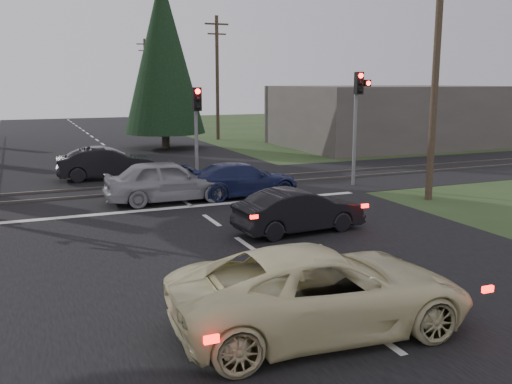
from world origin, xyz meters
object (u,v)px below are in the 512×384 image
traffic_signal_right (358,106)px  utility_pole_far (146,77)px  blue_sedan (243,180)px  utility_pole_near (436,70)px  traffic_signal_center (197,121)px  cream_coupe (322,290)px  silver_car (168,181)px  dark_car_far (107,163)px  utility_pole_mid (217,76)px  dark_hatchback (299,211)px

traffic_signal_right → utility_pole_far: size_ratio=0.52×
blue_sedan → utility_pole_near: bearing=-118.6°
traffic_signal_center → cream_coupe: bearing=-97.7°
silver_car → blue_sedan: bearing=-90.3°
utility_pole_near → blue_sedan: bearing=152.0°
blue_sedan → traffic_signal_right: bearing=-88.4°
cream_coupe → blue_sedan: (3.11, 11.70, -0.11)m
blue_sedan → dark_car_far: 7.29m
traffic_signal_right → silver_car: traffic_signal_right is taller
utility_pole_near → cream_coupe: bearing=-137.7°
silver_car → dark_car_far: bearing=13.8°
silver_car → utility_pole_near: bearing=-109.0°
utility_pole_mid → utility_pole_far: same height
utility_pole_mid → blue_sedan: (-6.16, -20.73, -4.09)m
utility_pole_far → dark_car_far: 41.30m
blue_sedan → traffic_signal_center: bearing=42.9°
traffic_signal_center → utility_pole_near: size_ratio=0.46×
utility_pole_far → dark_car_far: bearing=-104.6°
utility_pole_near → silver_car: 10.44m
traffic_signal_center → utility_pole_mid: size_ratio=0.46×
traffic_signal_right → traffic_signal_center: (-6.55, 1.20, -0.51)m
utility_pole_mid → silver_car: size_ratio=1.98×
cream_coupe → dark_car_far: cream_coupe is taller
utility_pole_far → silver_car: size_ratio=1.98×
dark_car_far → silver_car: bearing=-165.0°
blue_sedan → dark_car_far: (-4.21, 5.96, 0.07)m
traffic_signal_center → utility_pole_far: size_ratio=0.46×
traffic_signal_center → dark_hatchback: (0.92, -6.98, -2.17)m
utility_pole_near → dark_hatchback: utility_pole_near is taller
dark_hatchback → utility_pole_far: bearing=-11.8°
dark_hatchback → dark_car_far: 12.14m
dark_hatchback → blue_sedan: size_ratio=0.87×
utility_pole_near → silver_car: utility_pole_near is taller
silver_car → blue_sedan: 2.91m
blue_sedan → utility_pole_far: bearing=-8.3°
silver_car → dark_car_far: size_ratio=1.05×
utility_pole_far → utility_pole_mid: bearing=-90.0°
utility_pole_mid → blue_sedan: bearing=-106.5°
utility_pole_near → cream_coupe: size_ratio=1.68×
blue_sedan → dark_car_far: bearing=34.6°
utility_pole_far → blue_sedan: 46.32m
cream_coupe → blue_sedan: bearing=-10.8°
utility_pole_near → utility_pole_far: size_ratio=1.00×
utility_pole_far → silver_car: 46.71m
dark_car_far → dark_hatchback: bearing=-159.4°
utility_pole_near → blue_sedan: utility_pole_near is taller
traffic_signal_center → dark_car_far: 5.77m
traffic_signal_right → blue_sedan: (-5.21, -0.21, -2.68)m
utility_pole_mid → utility_pole_far: 25.00m
utility_pole_mid → dark_car_far: size_ratio=2.08×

